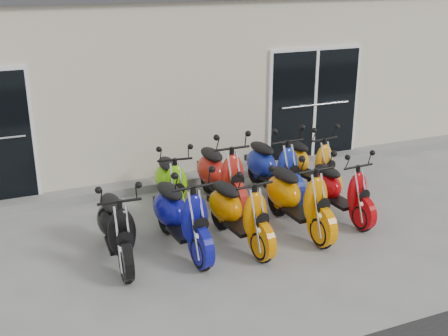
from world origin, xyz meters
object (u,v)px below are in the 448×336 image
(scooter_front_red, at_px, (341,182))
(scooter_back_yellow, at_px, (309,155))
(scooter_front_orange_b, at_px, (299,188))
(scooter_back_blue, at_px, (273,159))
(scooter_back_red, at_px, (221,166))
(scooter_front_orange_a, at_px, (239,202))
(scooter_back_green, at_px, (171,175))
(scooter_front_blue, at_px, (181,206))
(scooter_front_black, at_px, (116,218))

(scooter_front_red, bearing_deg, scooter_back_yellow, 78.31)
(scooter_front_orange_b, relative_size, scooter_back_yellow, 1.08)
(scooter_back_blue, bearing_deg, scooter_back_red, 177.67)
(scooter_back_blue, bearing_deg, scooter_front_orange_a, -135.62)
(scooter_back_red, bearing_deg, scooter_back_green, 173.40)
(scooter_front_orange_b, bearing_deg, scooter_back_green, 134.53)
(scooter_front_blue, distance_m, scooter_front_orange_a, 0.82)
(scooter_front_orange_b, bearing_deg, scooter_front_red, 7.37)
(scooter_back_green, xyz_separation_m, scooter_back_yellow, (2.54, -0.01, 0.01))
(scooter_front_orange_a, bearing_deg, scooter_back_red, 71.49)
(scooter_front_black, relative_size, scooter_back_blue, 0.94)
(scooter_back_green, xyz_separation_m, scooter_back_red, (0.83, -0.09, 0.07))
(scooter_front_black, bearing_deg, scooter_back_yellow, 21.90)
(scooter_front_black, distance_m, scooter_back_green, 1.75)
(scooter_front_blue, relative_size, scooter_back_green, 1.08)
(scooter_front_orange_a, relative_size, scooter_front_red, 1.07)
(scooter_front_red, relative_size, scooter_back_green, 0.96)
(scooter_front_black, height_order, scooter_front_orange_b, scooter_front_orange_b)
(scooter_front_blue, distance_m, scooter_front_red, 2.65)
(scooter_back_red, relative_size, scooter_back_blue, 1.02)
(scooter_front_black, distance_m, scooter_front_red, 3.54)
(scooter_back_blue, height_order, scooter_back_yellow, scooter_back_blue)
(scooter_front_orange_a, bearing_deg, scooter_back_yellow, 30.02)
(scooter_front_red, distance_m, scooter_back_green, 2.68)
(scooter_front_black, relative_size, scooter_front_red, 1.06)
(scooter_back_red, height_order, scooter_back_blue, scooter_back_red)
(scooter_back_red, distance_m, scooter_back_yellow, 1.71)
(scooter_front_orange_a, xyz_separation_m, scooter_back_red, (0.31, 1.39, 0.05))
(scooter_front_blue, bearing_deg, scooter_front_orange_b, -7.38)
(scooter_front_orange_a, relative_size, scooter_back_yellow, 1.02)
(scooter_front_orange_b, bearing_deg, scooter_back_yellow, 51.45)
(scooter_front_orange_b, xyz_separation_m, scooter_back_red, (-0.68, 1.33, 0.01))
(scooter_front_blue, height_order, scooter_front_red, scooter_front_blue)
(scooter_front_black, bearing_deg, scooter_front_blue, 0.39)
(scooter_front_orange_a, distance_m, scooter_back_green, 1.57)
(scooter_front_orange_a, distance_m, scooter_back_blue, 1.90)
(scooter_front_blue, relative_size, scooter_back_blue, 1.00)
(scooter_front_orange_b, distance_m, scooter_back_red, 1.49)
(scooter_front_orange_a, xyz_separation_m, scooter_front_red, (1.84, 0.21, -0.04))
(scooter_front_blue, height_order, scooter_front_orange_b, scooter_front_orange_b)
(scooter_back_green, bearing_deg, scooter_back_red, 1.24)
(scooter_back_red, relative_size, scooter_back_yellow, 1.09)
(scooter_front_black, xyz_separation_m, scooter_back_green, (1.18, 1.29, -0.01))
(scooter_back_blue, bearing_deg, scooter_front_black, -161.03)
(scooter_back_yellow, bearing_deg, scooter_back_red, 175.78)
(scooter_front_blue, relative_size, scooter_front_orange_a, 1.05)
(scooter_front_blue, distance_m, scooter_back_blue, 2.44)
(scooter_back_red, xyz_separation_m, scooter_back_blue, (0.98, 0.01, -0.01))
(scooter_back_red, bearing_deg, scooter_front_black, -149.55)
(scooter_back_red, bearing_deg, scooter_back_yellow, 2.19)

